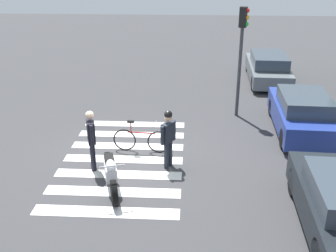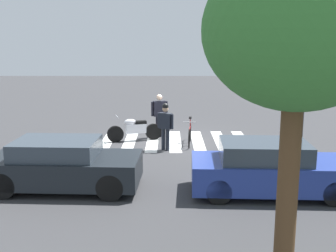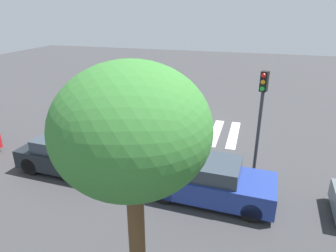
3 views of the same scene
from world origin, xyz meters
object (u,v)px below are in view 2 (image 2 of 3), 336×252
at_px(police_motorcycle, 135,130).
at_px(leaning_bicycle, 190,134).
at_px(officer_on_foot, 159,112).
at_px(officer_by_motorcycle, 165,123).
at_px(car_blue_hatchback, 270,169).
at_px(traffic_light_pole, 304,83).
at_px(car_black_suv, 63,165).

height_order(police_motorcycle, leaning_bicycle, police_motorcycle).
xyz_separation_m(officer_on_foot, officer_by_motorcycle, (-0.26, 2.12, -0.03)).
bearing_deg(police_motorcycle, officer_on_foot, -144.58).
distance_m(officer_by_motorcycle, car_blue_hatchback, 5.20).
bearing_deg(traffic_light_pole, police_motorcycle, -35.28).
height_order(officer_by_motorcycle, traffic_light_pole, traffic_light_pole).
bearing_deg(traffic_light_pole, officer_by_motorcycle, -29.81).
bearing_deg(car_blue_hatchback, car_black_suv, -3.87).
bearing_deg(car_black_suv, leaning_bicycle, -126.61).
distance_m(officer_by_motorcycle, car_black_suv, 4.88).
bearing_deg(police_motorcycle, car_blue_hatchback, 124.32).
relative_size(leaning_bicycle, traffic_light_pole, 0.45).
bearing_deg(leaning_bicycle, police_motorcycle, -14.27).
relative_size(police_motorcycle, leaning_bicycle, 1.20).
height_order(officer_by_motorcycle, car_blue_hatchback, officer_by_motorcycle).
bearing_deg(leaning_bicycle, car_blue_hatchback, 109.02).
xyz_separation_m(leaning_bicycle, officer_by_motorcycle, (0.93, 0.88, 0.61)).
relative_size(police_motorcycle, traffic_light_pole, 0.54).
height_order(officer_on_foot, car_blue_hatchback, officer_on_foot).
relative_size(officer_by_motorcycle, car_black_suv, 0.42).
distance_m(officer_on_foot, traffic_light_pole, 6.52).
bearing_deg(officer_on_foot, traffic_light_pole, 134.47).
bearing_deg(car_black_suv, officer_by_motorcycle, -124.00).
bearing_deg(car_blue_hatchback, leaning_bicycle, -70.98).
bearing_deg(officer_by_motorcycle, leaning_bicycle, -136.55).
relative_size(officer_on_foot, car_blue_hatchback, 0.42).
xyz_separation_m(officer_by_motorcycle, traffic_light_pole, (-4.15, 2.38, 1.70)).
xyz_separation_m(car_blue_hatchback, traffic_light_pole, (-1.40, -2.03, 2.03)).
xyz_separation_m(police_motorcycle, car_black_suv, (1.49, 5.47, 0.20)).
bearing_deg(officer_by_motorcycle, officer_on_foot, -82.92).
xyz_separation_m(car_blue_hatchback, car_black_suv, (5.47, -0.37, -0.01)).
bearing_deg(officer_on_foot, car_blue_hatchback, 114.80).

